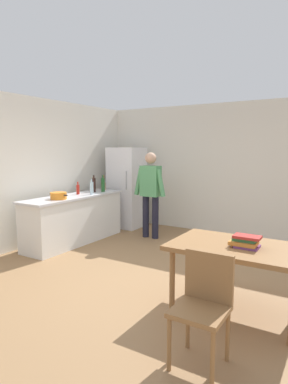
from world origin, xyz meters
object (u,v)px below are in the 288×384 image
(person, at_px, (150,189))
(bottle_wine_green, at_px, (103,185))
(dining_table, at_px, (238,252))
(bottle_wine_dark, at_px, (94,185))
(bottle_oil_amber, at_px, (93,185))
(refrigerator, at_px, (127,187))
(utensil_jar, at_px, (103,186))
(cooking_pot, at_px, (59,196))
(bottle_sauce_red, at_px, (78,189))
(book_stack, at_px, (245,241))
(chair, at_px, (204,300))
(bottle_water_clear, at_px, (92,188))

(person, relative_size, bottle_wine_green, 5.00)
(dining_table, distance_m, bottle_wine_dark, 3.85)
(bottle_wine_green, xyz_separation_m, bottle_oil_amber, (-0.29, 0.04, -0.03))
(person, xyz_separation_m, bottle_wine_dark, (-1.08, -0.44, 0.07))
(refrigerator, xyz_separation_m, utensil_jar, (-0.19, -0.60, 0.08))
(cooking_pot, relative_size, bottle_wine_green, 1.18)
(bottle_sauce_red, xyz_separation_m, book_stack, (3.53, -1.30, -0.18))
(refrigerator, xyz_separation_m, dining_table, (3.30, -2.70, -0.23))
(book_stack, bearing_deg, chair, -94.97)
(person, bearing_deg, bottle_water_clear, -139.42)
(bottle_wine_green, bearing_deg, person, 19.09)
(dining_table, relative_size, chair, 1.54)
(bottle_wine_dark, relative_size, bottle_oil_amber, 1.21)
(bottle_wine_green, bearing_deg, dining_table, -29.05)
(refrigerator, relative_size, person, 1.06)
(book_stack, bearing_deg, bottle_oil_amber, 152.60)
(bottle_wine_dark, bearing_deg, bottle_oil_amber, 133.16)
(cooking_pot, bearing_deg, refrigerator, 89.83)
(dining_table, relative_size, bottle_water_clear, 4.67)
(bottle_wine_dark, xyz_separation_m, bottle_oil_amber, (-0.15, 0.16, -0.03))
(bottle_wine_dark, height_order, book_stack, bottle_wine_dark)
(bottle_oil_amber, bearing_deg, bottle_water_clear, -52.80)
(bottle_wine_dark, distance_m, bottle_oil_amber, 0.22)
(person, height_order, bottle_wine_dark, person)
(bottle_water_clear, bearing_deg, utensil_jar, 111.31)
(bottle_water_clear, xyz_separation_m, bottle_oil_amber, (-0.35, 0.47, -0.01))
(dining_table, bearing_deg, book_stack, -18.71)
(cooking_pot, height_order, bottle_wine_green, bottle_wine_green)
(bottle_wine_dark, bearing_deg, cooking_pot, -83.60)
(cooking_pot, height_order, bottle_water_clear, bottle_water_clear)
(chair, relative_size, cooking_pot, 2.28)
(dining_table, bearing_deg, chair, -90.00)
(bottle_sauce_red, relative_size, book_stack, 0.78)
(chair, height_order, bottle_sauce_red, bottle_sauce_red)
(dining_table, bearing_deg, bottle_wine_green, 150.95)
(dining_table, relative_size, cooking_pot, 3.50)
(bottle_sauce_red, bearing_deg, dining_table, -20.17)
(refrigerator, distance_m, cooking_pot, 2.08)
(chair, bearing_deg, refrigerator, 144.01)
(person, distance_m, cooking_pot, 1.80)
(dining_table, height_order, bottle_water_clear, bottle_water_clear)
(person, height_order, chair, person)
(dining_table, distance_m, utensil_jar, 4.09)
(chair, relative_size, bottle_wine_dark, 2.68)
(cooking_pot, bearing_deg, person, 57.85)
(cooking_pot, xyz_separation_m, book_stack, (3.39, -0.65, -0.15))
(cooking_pot, relative_size, bottle_wine_dark, 1.18)
(utensil_jar, bearing_deg, refrigerator, 71.95)
(utensil_jar, bearing_deg, chair, -41.31)
(refrigerator, distance_m, book_stack, 4.35)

